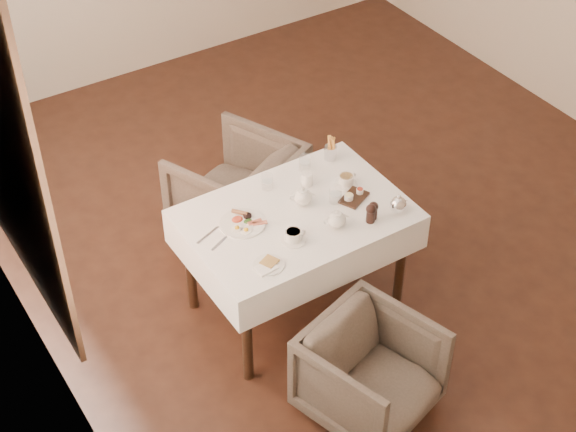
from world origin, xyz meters
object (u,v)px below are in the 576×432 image
at_px(breakfast_plate, 243,223).
at_px(teapot_centre, 303,196).
at_px(armchair_near, 370,373).
at_px(armchair_far, 237,190).
at_px(table, 296,229).

height_order(breakfast_plate, teapot_centre, teapot_centre).
height_order(armchair_near, teapot_centre, teapot_centre).
relative_size(armchair_far, teapot_centre, 4.98).
bearing_deg(table, breakfast_plate, 164.49).
bearing_deg(table, armchair_far, 85.07).
height_order(table, breakfast_plate, breakfast_plate).
xyz_separation_m(armchair_far, teapot_centre, (0.01, -0.78, 0.48)).
bearing_deg(armchair_near, teapot_centre, 63.14).
relative_size(table, breakfast_plate, 4.85).
bearing_deg(teapot_centre, table, -124.17).
distance_m(armchair_near, breakfast_plate, 1.10).
distance_m(table, teapot_centre, 0.20).
xyz_separation_m(armchair_far, breakfast_plate, (-0.38, -0.75, 0.43)).
relative_size(table, armchair_near, 1.97).
relative_size(table, armchair_far, 1.73).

